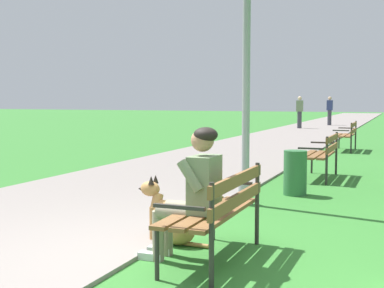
{
  "coord_description": "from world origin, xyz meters",
  "views": [
    {
      "loc": [
        2.11,
        -4.2,
        1.5
      ],
      "look_at": [
        -0.54,
        2.36,
        0.9
      ],
      "focal_mm": 49.57,
      "sensor_mm": 36.0,
      "label": 1
    }
  ],
  "objects_px": {
    "park_bench_near": "(219,207)",
    "pedestrian_distant": "(300,112)",
    "person_seated_on_near_bench": "(193,189)",
    "litter_bin": "(295,173)",
    "park_bench_mid": "(322,152)",
    "dog_shepherd": "(170,219)",
    "park_bench_far": "(347,133)",
    "lamp_post_near": "(246,53)",
    "pedestrian_further_distant": "(330,111)"
  },
  "relations": [
    {
      "from": "park_bench_near",
      "to": "pedestrian_distant",
      "type": "relative_size",
      "value": 0.91
    },
    {
      "from": "pedestrian_distant",
      "to": "pedestrian_further_distant",
      "type": "xyz_separation_m",
      "value": [
        0.98,
        3.77,
        0.0
      ]
    },
    {
      "from": "park_bench_mid",
      "to": "pedestrian_distant",
      "type": "height_order",
      "value": "pedestrian_distant"
    },
    {
      "from": "lamp_post_near",
      "to": "park_bench_near",
      "type": "bearing_deg",
      "value": -78.97
    },
    {
      "from": "person_seated_on_near_bench",
      "to": "park_bench_far",
      "type": "bearing_deg",
      "value": 88.91
    },
    {
      "from": "litter_bin",
      "to": "pedestrian_further_distant",
      "type": "bearing_deg",
      "value": 96.16
    },
    {
      "from": "lamp_post_near",
      "to": "pedestrian_further_distant",
      "type": "xyz_separation_m",
      "value": [
        -1.89,
        23.31,
        -1.31
      ]
    },
    {
      "from": "park_bench_mid",
      "to": "dog_shepherd",
      "type": "height_order",
      "value": "park_bench_mid"
    },
    {
      "from": "park_bench_near",
      "to": "pedestrian_distant",
      "type": "xyz_separation_m",
      "value": [
        -3.39,
        22.2,
        0.33
      ]
    },
    {
      "from": "dog_shepherd",
      "to": "pedestrian_further_distant",
      "type": "bearing_deg",
      "value": 93.91
    },
    {
      "from": "park_bench_near",
      "to": "litter_bin",
      "type": "height_order",
      "value": "park_bench_near"
    },
    {
      "from": "lamp_post_near",
      "to": "litter_bin",
      "type": "xyz_separation_m",
      "value": [
        0.51,
        1.02,
        -1.8
      ]
    },
    {
      "from": "dog_shepherd",
      "to": "pedestrian_distant",
      "type": "distance_m",
      "value": 22.01
    },
    {
      "from": "park_bench_far",
      "to": "lamp_post_near",
      "type": "bearing_deg",
      "value": -93.48
    },
    {
      "from": "park_bench_near",
      "to": "pedestrian_distant",
      "type": "bearing_deg",
      "value": 98.69
    },
    {
      "from": "litter_bin",
      "to": "lamp_post_near",
      "type": "bearing_deg",
      "value": -116.82
    },
    {
      "from": "dog_shepherd",
      "to": "lamp_post_near",
      "type": "bearing_deg",
      "value": 86.42
    },
    {
      "from": "park_bench_far",
      "to": "park_bench_near",
      "type": "bearing_deg",
      "value": -90.05
    },
    {
      "from": "park_bench_mid",
      "to": "lamp_post_near",
      "type": "relative_size",
      "value": 0.36
    },
    {
      "from": "pedestrian_distant",
      "to": "dog_shepherd",
      "type": "bearing_deg",
      "value": -82.87
    },
    {
      "from": "pedestrian_distant",
      "to": "park_bench_near",
      "type": "bearing_deg",
      "value": -81.31
    },
    {
      "from": "park_bench_mid",
      "to": "person_seated_on_near_bench",
      "type": "distance_m",
      "value": 5.68
    },
    {
      "from": "dog_shepherd",
      "to": "pedestrian_distant",
      "type": "bearing_deg",
      "value": 97.13
    },
    {
      "from": "dog_shepherd",
      "to": "pedestrian_distant",
      "type": "relative_size",
      "value": 0.5
    },
    {
      "from": "park_bench_far",
      "to": "litter_bin",
      "type": "distance_m",
      "value": 7.65
    },
    {
      "from": "park_bench_mid",
      "to": "dog_shepherd",
      "type": "bearing_deg",
      "value": -98.69
    },
    {
      "from": "person_seated_on_near_bench",
      "to": "dog_shepherd",
      "type": "xyz_separation_m",
      "value": [
        -0.45,
        0.48,
        -0.42
      ]
    },
    {
      "from": "lamp_post_near",
      "to": "pedestrian_distant",
      "type": "bearing_deg",
      "value": 98.37
    },
    {
      "from": "park_bench_far",
      "to": "dog_shepherd",
      "type": "bearing_deg",
      "value": -93.5
    },
    {
      "from": "park_bench_mid",
      "to": "pedestrian_further_distant",
      "type": "bearing_deg",
      "value": 97.1
    },
    {
      "from": "park_bench_near",
      "to": "dog_shepherd",
      "type": "height_order",
      "value": "park_bench_near"
    },
    {
      "from": "lamp_post_near",
      "to": "litter_bin",
      "type": "bearing_deg",
      "value": 63.18
    },
    {
      "from": "person_seated_on_near_bench",
      "to": "lamp_post_near",
      "type": "bearing_deg",
      "value": 96.41
    },
    {
      "from": "park_bench_near",
      "to": "litter_bin",
      "type": "bearing_deg",
      "value": 90.07
    },
    {
      "from": "pedestrian_further_distant",
      "to": "litter_bin",
      "type": "bearing_deg",
      "value": -83.84
    },
    {
      "from": "litter_bin",
      "to": "pedestrian_distant",
      "type": "relative_size",
      "value": 0.42
    },
    {
      "from": "person_seated_on_near_bench",
      "to": "litter_bin",
      "type": "height_order",
      "value": "person_seated_on_near_bench"
    },
    {
      "from": "person_seated_on_near_bench",
      "to": "litter_bin",
      "type": "xyz_separation_m",
      "value": [
        0.2,
        3.78,
        -0.33
      ]
    },
    {
      "from": "person_seated_on_near_bench",
      "to": "dog_shepherd",
      "type": "relative_size",
      "value": 1.5
    },
    {
      "from": "pedestrian_further_distant",
      "to": "park_bench_near",
      "type": "bearing_deg",
      "value": -84.69
    },
    {
      "from": "person_seated_on_near_bench",
      "to": "lamp_post_near",
      "type": "distance_m",
      "value": 3.15
    },
    {
      "from": "pedestrian_distant",
      "to": "person_seated_on_near_bench",
      "type": "bearing_deg",
      "value": -81.87
    },
    {
      "from": "litter_bin",
      "to": "pedestrian_distant",
      "type": "xyz_separation_m",
      "value": [
        -3.39,
        18.52,
        0.49
      ]
    },
    {
      "from": "park_bench_far",
      "to": "person_seated_on_near_bench",
      "type": "relative_size",
      "value": 1.2
    },
    {
      "from": "park_bench_far",
      "to": "pedestrian_distant",
      "type": "relative_size",
      "value": 0.91
    },
    {
      "from": "park_bench_near",
      "to": "dog_shepherd",
      "type": "relative_size",
      "value": 1.8
    },
    {
      "from": "litter_bin",
      "to": "park_bench_far",
      "type": "bearing_deg",
      "value": 89.89
    },
    {
      "from": "park_bench_mid",
      "to": "park_bench_far",
      "type": "bearing_deg",
      "value": 91.22
    },
    {
      "from": "dog_shepherd",
      "to": "park_bench_mid",
      "type": "bearing_deg",
      "value": 81.31
    },
    {
      "from": "park_bench_mid",
      "to": "person_seated_on_near_bench",
      "type": "height_order",
      "value": "person_seated_on_near_bench"
    }
  ]
}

